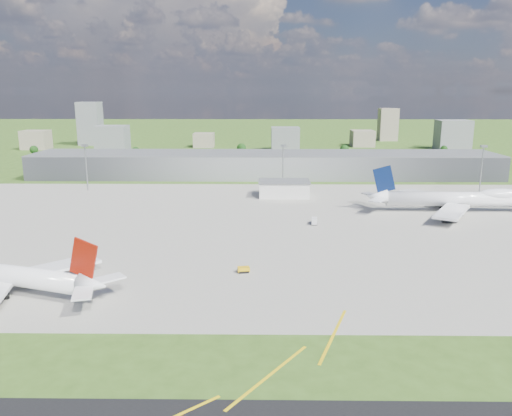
{
  "coord_description": "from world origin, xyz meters",
  "views": [
    {
      "loc": [
        -1.54,
        -160.16,
        54.71
      ],
      "look_at": [
        -4.0,
        34.5,
        9.0
      ],
      "focal_mm": 35.0,
      "sensor_mm": 36.0,
      "label": 1
    }
  ],
  "objects_px": {
    "airliner_blue_quad": "(461,199)",
    "tug_yellow": "(244,270)",
    "airliner_red_twin": "(7,275)",
    "van_white_near": "(314,221)"
  },
  "relations": [
    {
      "from": "airliner_blue_quad",
      "to": "tug_yellow",
      "type": "height_order",
      "value": "airliner_blue_quad"
    },
    {
      "from": "airliner_red_twin",
      "to": "airliner_blue_quad",
      "type": "distance_m",
      "value": 189.52
    },
    {
      "from": "van_white_near",
      "to": "airliner_red_twin",
      "type": "bearing_deg",
      "value": 134.8
    },
    {
      "from": "van_white_near",
      "to": "airliner_blue_quad",
      "type": "bearing_deg",
      "value": -65.24
    },
    {
      "from": "airliner_red_twin",
      "to": "van_white_near",
      "type": "distance_m",
      "value": 118.55
    },
    {
      "from": "airliner_red_twin",
      "to": "van_white_near",
      "type": "bearing_deg",
      "value": -123.3
    },
    {
      "from": "airliner_blue_quad",
      "to": "van_white_near",
      "type": "xyz_separation_m",
      "value": [
        -70.0,
        -23.35,
        -4.7
      ]
    },
    {
      "from": "airliner_blue_quad",
      "to": "van_white_near",
      "type": "height_order",
      "value": "airliner_blue_quad"
    },
    {
      "from": "airliner_blue_quad",
      "to": "van_white_near",
      "type": "bearing_deg",
      "value": -160.61
    },
    {
      "from": "airliner_blue_quad",
      "to": "van_white_near",
      "type": "distance_m",
      "value": 73.94
    }
  ]
}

